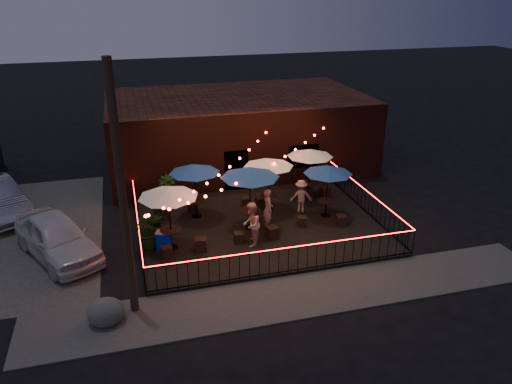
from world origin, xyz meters
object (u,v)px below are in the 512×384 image
cafe_table_4 (328,171)px  boulder (106,312)px  cooler (164,240)px  utility_pole (122,197)px  cafe_table_2 (250,174)px  cafe_table_0 (168,193)px  cafe_table_5 (310,153)px  cafe_table_1 (194,170)px  cafe_table_3 (269,163)px

cafe_table_4 → boulder: cafe_table_4 is taller
cooler → boulder: bearing=-97.9°
utility_pole → cafe_table_2: size_ratio=2.81×
cafe_table_4 → cafe_table_0: bearing=-171.0°
cafe_table_2 → cafe_table_5: cafe_table_2 is taller
cafe_table_1 → cafe_table_4: 5.74m
utility_pole → cafe_table_4: 9.87m
utility_pole → cooler: utility_pole is taller
cafe_table_2 → cafe_table_1: bearing=139.9°
boulder → cafe_table_1: bearing=59.5°
cafe_table_1 → cooler: bearing=-122.9°
cafe_table_3 → cooler: (-4.94, -2.44, -1.85)m
cafe_table_1 → cafe_table_5: (5.58, 0.78, -0.02)m
cafe_table_3 → boulder: 9.76m
cafe_table_1 → cafe_table_2: (2.01, -1.69, 0.24)m
cafe_table_4 → cafe_table_5: 2.21m
cafe_table_0 → cafe_table_2: 3.49m
cafe_table_2 → cafe_table_3: cafe_table_2 is taller
cafe_table_2 → cafe_table_4: (3.54, 0.27, -0.32)m
cafe_table_1 → cafe_table_4: size_ratio=0.89×
cafe_table_1 → cooler: size_ratio=3.16×
cafe_table_4 → cooler: cafe_table_4 is taller
cafe_table_1 → cafe_table_5: bearing=8.0°
cafe_table_4 → utility_pole: bearing=-151.3°
utility_pole → cafe_table_2: (4.99, 4.40, -1.40)m
cafe_table_0 → cafe_table_1: (1.38, 2.53, -0.10)m
utility_pole → cafe_table_5: 11.10m
utility_pole → cafe_table_4: utility_pole is taller
cooler → cafe_table_0: bearing=31.1°
utility_pole → cafe_table_3: size_ratio=3.13×
cafe_table_3 → cafe_table_5: bearing=21.8°
cafe_table_1 → cafe_table_5: size_ratio=0.85×
cafe_table_3 → cooler: cafe_table_3 is taller
cafe_table_1 → cafe_table_3: (3.27, -0.14, 0.03)m
cafe_table_3 → cafe_table_4: cafe_table_3 is taller
utility_pole → cafe_table_4: bearing=28.7°
cooler → boulder: (-2.18, -3.94, -0.14)m
cafe_table_0 → cafe_table_1: bearing=61.4°
cafe_table_4 → cooler: 7.52m
utility_pole → cooler: bearing=69.5°
cafe_table_5 → cooler: bearing=-155.1°
cafe_table_5 → cooler: 8.18m
cafe_table_4 → boulder: size_ratio=2.68×
cafe_table_3 → cooler: bearing=-153.7°
utility_pole → cafe_table_1: bearing=64.0°
utility_pole → cooler: 5.10m
cafe_table_2 → cafe_table_5: size_ratio=1.00×
cafe_table_5 → cafe_table_1: bearing=-172.0°
cafe_table_1 → cafe_table_4: cafe_table_1 is taller
cafe_table_0 → cafe_table_4: size_ratio=0.94×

